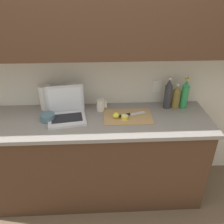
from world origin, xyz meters
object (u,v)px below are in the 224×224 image
object	(u,v)px
laptop	(66,111)
paper_towel_roll	(46,97)
cutting_board	(128,117)
lemon_half_cut	(125,117)
knife	(128,115)
bowl_white	(48,117)
measuring_cup	(101,105)
bottle_oil_tall	(176,97)
bottle_water_clear	(185,94)
lemon_whole_beside	(116,116)
bottle_green_soda	(168,94)

from	to	relation	value
laptop	paper_towel_roll	bearing A→B (deg)	131.55
cutting_board	lemon_half_cut	world-z (taller)	lemon_half_cut
knife	bowl_white	bearing A→B (deg)	162.75
measuring_cup	paper_towel_roll	xyz separation A→B (m)	(-0.52, 0.06, 0.07)
lemon_half_cut	bottle_oil_tall	world-z (taller)	bottle_oil_tall
measuring_cup	paper_towel_roll	size ratio (longest dim) A/B	0.45
bottle_water_clear	measuring_cup	xyz separation A→B (m)	(-0.80, -0.02, -0.09)
knife	lemon_whole_beside	bearing A→B (deg)	-176.53
lemon_whole_beside	paper_towel_roll	world-z (taller)	paper_towel_roll
cutting_board	paper_towel_roll	xyz separation A→B (m)	(-0.76, 0.20, 0.12)
bottle_green_soda	bottle_oil_tall	bearing A→B (deg)	-0.00
laptop	bottle_water_clear	bearing A→B (deg)	-1.93
bottle_water_clear	measuring_cup	distance (m)	0.81
lemon_half_cut	measuring_cup	world-z (taller)	measuring_cup
cutting_board	bottle_oil_tall	bearing A→B (deg)	18.81
laptop	lemon_half_cut	xyz separation A→B (m)	(0.52, -0.07, -0.04)
laptop	knife	bearing A→B (deg)	-10.25
bottle_green_soda	measuring_cup	size ratio (longest dim) A/B	2.88
knife	bottle_water_clear	size ratio (longest dim) A/B	0.85
laptop	measuring_cup	xyz separation A→B (m)	(0.31, 0.11, -0.01)
lemon_whole_beside	bottle_green_soda	distance (m)	0.55
laptop	bottle_oil_tall	bearing A→B (deg)	-1.40
bottle_oil_tall	bowl_white	size ratio (longest dim) A/B	1.90
bottle_water_clear	measuring_cup	world-z (taller)	bottle_water_clear
bottle_oil_tall	bowl_white	bearing A→B (deg)	-171.31
bottle_green_soda	bottle_water_clear	size ratio (longest dim) A/B	1.03
lemon_whole_beside	bowl_white	bearing A→B (deg)	178.75
bottle_water_clear	paper_towel_roll	xyz separation A→B (m)	(-1.32, 0.04, -0.02)
paper_towel_roll	bottle_water_clear	bearing A→B (deg)	-1.66
lemon_whole_beside	bowl_white	world-z (taller)	lemon_whole_beside
lemon_whole_beside	paper_towel_roll	distance (m)	0.70
bowl_white	measuring_cup	bearing A→B (deg)	18.93
bowl_white	bottle_oil_tall	bearing A→B (deg)	8.69
lemon_whole_beside	cutting_board	bearing A→B (deg)	16.47
bottle_green_soda	cutting_board	bearing A→B (deg)	-157.67
lemon_whole_beside	bottle_oil_tall	world-z (taller)	bottle_oil_tall
bottle_oil_tall	laptop	bearing A→B (deg)	-172.57
laptop	lemon_half_cut	world-z (taller)	laptop
bottle_oil_tall	measuring_cup	size ratio (longest dim) A/B	2.27
laptop	cutting_board	size ratio (longest dim) A/B	0.85
bottle_green_soda	bowl_white	distance (m)	1.13
paper_towel_roll	bottle_green_soda	bearing A→B (deg)	-1.89
bottle_water_clear	lemon_whole_beside	bearing A→B (deg)	-163.69
bottle_green_soda	bottle_water_clear	bearing A→B (deg)	0.00
laptop	paper_towel_roll	size ratio (longest dim) A/B	1.53
lemon_whole_beside	bottle_water_clear	world-z (taller)	bottle_water_clear
bottle_green_soda	measuring_cup	distance (m)	0.65
measuring_cup	lemon_half_cut	bearing A→B (deg)	-41.18
cutting_board	bottle_oil_tall	xyz separation A→B (m)	(0.48, 0.16, 0.11)
cutting_board	bowl_white	size ratio (longest dim) A/B	3.34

